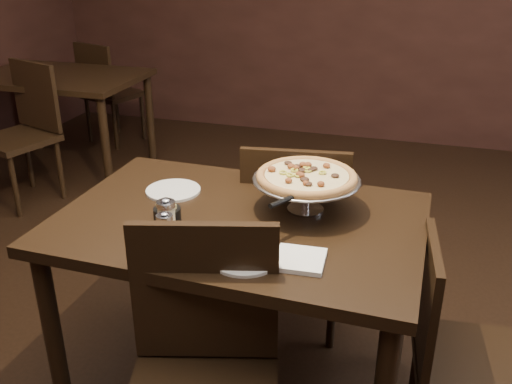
# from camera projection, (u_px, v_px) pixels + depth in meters

# --- Properties ---
(room) EXTENTS (6.04, 7.04, 2.84)m
(room) POSITION_uv_depth(u_px,v_px,m) (283.00, 59.00, 1.80)
(room) COLOR black
(room) RESTS_ON ground
(dining_table) EXTENTS (1.34, 0.91, 0.82)m
(dining_table) POSITION_uv_depth(u_px,v_px,m) (239.00, 244.00, 2.12)
(dining_table) COLOR black
(dining_table) RESTS_ON ground
(background_table) EXTENTS (1.25, 0.83, 0.78)m
(background_table) POSITION_uv_depth(u_px,v_px,m) (61.00, 88.00, 4.41)
(background_table) COLOR black
(background_table) RESTS_ON ground
(pizza_stand) EXTENTS (0.40, 0.40, 0.16)m
(pizza_stand) POSITION_uv_depth(u_px,v_px,m) (307.00, 177.00, 2.07)
(pizza_stand) COLOR #BBBBC2
(pizza_stand) RESTS_ON dining_table
(parmesan_shaker) EXTENTS (0.07, 0.07, 0.11)m
(parmesan_shaker) POSITION_uv_depth(u_px,v_px,m) (166.00, 214.00, 1.98)
(parmesan_shaker) COLOR beige
(parmesan_shaker) RESTS_ON dining_table
(pepper_flake_shaker) EXTENTS (0.06, 0.06, 0.10)m
(pepper_flake_shaker) POSITION_uv_depth(u_px,v_px,m) (165.00, 226.00, 1.91)
(pepper_flake_shaker) COLOR maroon
(pepper_flake_shaker) RESTS_ON dining_table
(packet_caddy) EXTENTS (0.10, 0.10, 0.08)m
(packet_caddy) POSITION_uv_depth(u_px,v_px,m) (167.00, 215.00, 2.02)
(packet_caddy) COLOR black
(packet_caddy) RESTS_ON dining_table
(napkin_stack) EXTENTS (0.16, 0.16, 0.02)m
(napkin_stack) POSITION_uv_depth(u_px,v_px,m) (300.00, 260.00, 1.79)
(napkin_stack) COLOR white
(napkin_stack) RESTS_ON dining_table
(plate_left) EXTENTS (0.22, 0.22, 0.01)m
(plate_left) POSITION_uv_depth(u_px,v_px,m) (173.00, 190.00, 2.28)
(plate_left) COLOR silver
(plate_left) RESTS_ON dining_table
(plate_near) EXTENTS (0.22, 0.22, 0.01)m
(plate_near) POSITION_uv_depth(u_px,v_px,m) (245.00, 258.00, 1.80)
(plate_near) COLOR silver
(plate_near) RESTS_ON dining_table
(serving_spatula) EXTENTS (0.14, 0.14, 0.02)m
(serving_spatula) POSITION_uv_depth(u_px,v_px,m) (282.00, 202.00, 1.89)
(serving_spatula) COLOR #BBBBC2
(serving_spatula) RESTS_ON pizza_stand
(chair_far) EXTENTS (0.51, 0.51, 0.97)m
(chair_far) POSITION_uv_depth(u_px,v_px,m) (296.00, 233.00, 2.58)
(chair_far) COLOR black
(chair_far) RESTS_ON ground
(chair_near) EXTENTS (0.57, 0.57, 0.99)m
(chair_near) POSITION_uv_depth(u_px,v_px,m) (203.00, 373.00, 1.74)
(chair_near) COLOR black
(chair_near) RESTS_ON ground
(chair_side) EXTENTS (0.43, 0.43, 0.85)m
(chair_side) POSITION_uv_depth(u_px,v_px,m) (454.00, 345.00, 1.97)
(chair_side) COLOR black
(chair_side) RESTS_ON ground
(bg_chair_far) EXTENTS (0.53, 0.53, 0.91)m
(bg_chair_far) POSITION_uv_depth(u_px,v_px,m) (107.00, 89.00, 5.09)
(bg_chair_far) COLOR black
(bg_chair_far) RESTS_ON ground
(bg_chair_near) EXTENTS (0.57, 0.57, 0.97)m
(bg_chair_near) POSITION_uv_depth(u_px,v_px,m) (24.00, 128.00, 3.98)
(bg_chair_near) COLOR black
(bg_chair_near) RESTS_ON ground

